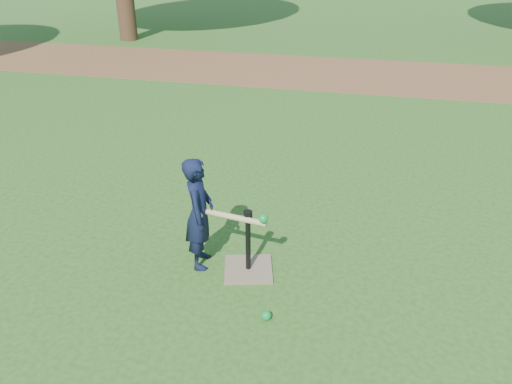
# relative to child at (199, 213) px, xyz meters

# --- Properties ---
(ground) EXTENTS (80.00, 80.00, 0.00)m
(ground) POSITION_rel_child_xyz_m (0.42, -0.13, -0.53)
(ground) COLOR #285116
(ground) RESTS_ON ground
(dirt_strip) EXTENTS (24.00, 3.00, 0.01)m
(dirt_strip) POSITION_rel_child_xyz_m (0.42, 7.37, -0.52)
(dirt_strip) COLOR brown
(dirt_strip) RESTS_ON ground
(child) EXTENTS (0.32, 0.43, 1.06)m
(child) POSITION_rel_child_xyz_m (0.00, 0.00, 0.00)
(child) COLOR black
(child) RESTS_ON ground
(wiffle_ball_ground) EXTENTS (0.08, 0.08, 0.08)m
(wiffle_ball_ground) POSITION_rel_child_xyz_m (0.75, -0.61, -0.49)
(wiffle_ball_ground) COLOR #0D9134
(wiffle_ball_ground) RESTS_ON ground
(batting_tee) EXTENTS (0.53, 0.53, 0.61)m
(batting_tee) POSITION_rel_child_xyz_m (0.45, -0.01, -0.42)
(batting_tee) COLOR #7F6B51
(batting_tee) RESTS_ON ground
(swing_action) EXTENTS (0.65, 0.17, 0.13)m
(swing_action) POSITION_rel_child_xyz_m (0.35, -0.05, 0.04)
(swing_action) COLOR tan
(swing_action) RESTS_ON ground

